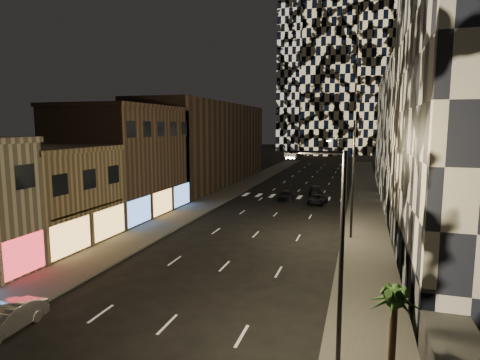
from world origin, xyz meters
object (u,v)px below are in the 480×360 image
Objects in this scene: palm_tree at (394,306)px; car_dark_oncoming at (316,190)px; car_silver_parked at (6,319)px; car_dark_rightlane at (317,200)px; streetlight_far at (350,180)px; car_dark_midlane at (286,195)px; streetlight_near at (336,242)px.

car_dark_oncoming is at bearing 99.76° from palm_tree.
car_silver_parked reaches higher than car_dark_rightlane.
streetlight_far is 2.05× the size of car_dark_rightlane.
car_dark_rightlane is (-4.35, 15.45, -4.74)m from streetlight_far.
car_dark_rightlane is (1.03, -7.36, -0.08)m from car_dark_oncoming.
palm_tree is (11.09, -38.92, 2.91)m from car_dark_midlane.
car_dark_rightlane is (-4.35, 35.45, -4.74)m from streetlight_near.
car_dark_oncoming is (3.47, 5.43, 0.01)m from car_dark_midlane.
streetlight_far is (0.00, 20.00, 0.00)m from streetlight_near.
streetlight_far reaches higher than palm_tree.
streetlight_near is at bearing 90.49° from car_dark_oncoming.
car_dark_oncoming is 1.08× the size of car_dark_rightlane.
car_dark_oncoming is (-5.39, 22.81, -4.66)m from streetlight_far.
car_dark_oncoming is at bearing 105.52° from car_dark_rightlane.
streetlight_near is 1.00× the size of streetlight_far.
streetlight_near is 2.05× the size of car_dark_rightlane.
streetlight_far reaches higher than car_dark_rightlane.
car_silver_parked is at bearing -178.41° from palm_tree.
car_dark_rightlane is at bearing 97.00° from streetlight_near.
palm_tree is at bearing -84.07° from streetlight_far.
streetlight_near is 38.69m from car_dark_midlane.
streetlight_near is at bearing -71.59° from car_dark_midlane.
palm_tree reaches higher than car_dark_rightlane.
streetlight_far is 27.38m from car_silver_parked.
car_silver_parked is 39.13m from car_dark_rightlane.
palm_tree is at bearing 93.07° from car_dark_oncoming.
car_dark_oncoming is (-5.39, 42.81, -4.66)m from streetlight_near.
car_silver_parked is at bearing -94.57° from car_dark_midlane.
streetlight_near is 3.24m from palm_tree.
car_silver_parked reaches higher than car_dark_midlane.
palm_tree is at bearing -72.37° from car_dark_rightlane.
streetlight_far is at bearing 54.25° from car_silver_parked.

